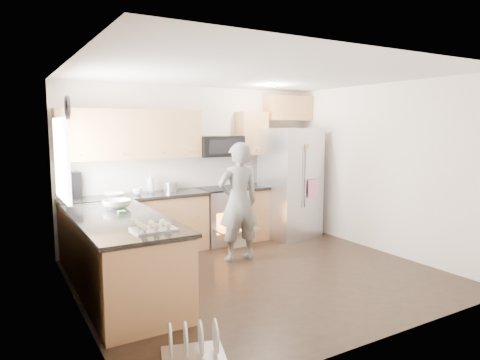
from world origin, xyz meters
TOP-DOWN VIEW (x-y plane):
  - ground at (0.00, 0.00)m, footprint 4.50×4.50m
  - room_shell at (-0.04, 0.02)m, footprint 4.54×4.04m
  - back_cabinet_run at (-0.59, 1.75)m, footprint 4.45×0.64m
  - peninsula at (-1.75, 0.25)m, footprint 0.96×2.36m
  - stove_range at (0.35, 1.69)m, footprint 0.76×0.97m
  - refrigerator at (1.57, 1.45)m, footprint 1.05×0.88m
  - person at (0.08, 0.71)m, footprint 0.66×0.46m
  - dish_rack at (-1.60, -1.44)m, footprint 0.63×0.56m

SIDE VIEW (x-z plane):
  - ground at x=0.00m, z-range 0.00..0.00m
  - dish_rack at x=-1.60m, z-range -0.08..0.25m
  - peninsula at x=-1.75m, z-range -0.05..0.98m
  - stove_range at x=0.35m, z-range -0.22..1.57m
  - person at x=0.08m, z-range 0.00..1.72m
  - refrigerator at x=1.57m, z-range 0.00..1.92m
  - back_cabinet_run at x=-0.59m, z-range -0.29..2.21m
  - room_shell at x=-0.04m, z-range 0.36..2.98m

